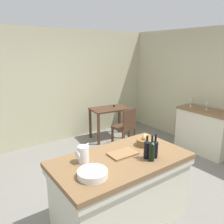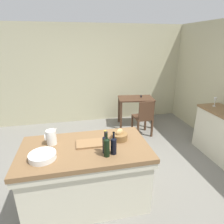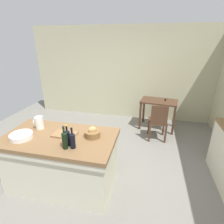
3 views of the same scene
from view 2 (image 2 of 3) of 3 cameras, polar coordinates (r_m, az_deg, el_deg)
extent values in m
plane|color=slate|center=(3.44, -0.59, -18.52)|extent=(6.76, 6.76, 0.00)
cube|color=#B7B28E|center=(5.32, -6.32, 10.98)|extent=(5.32, 0.12, 2.60)
cube|color=brown|center=(2.56, -8.08, -10.91)|extent=(1.67, 0.93, 0.06)
cube|color=beige|center=(2.59, -8.00, -12.23)|extent=(1.65, 0.91, 0.08)
cube|color=beige|center=(2.81, -7.61, -18.54)|extent=(1.59, 0.85, 0.81)
cube|color=beige|center=(4.28, 30.28, -6.22)|extent=(0.49, 1.08, 0.89)
cube|color=#472D1E|center=(5.04, 7.15, 4.05)|extent=(0.97, 0.68, 0.04)
cube|color=#472D1E|center=(4.87, 2.71, -1.20)|extent=(0.06, 0.06, 0.74)
cube|color=#472D1E|center=(5.04, 12.13, -0.92)|extent=(0.06, 0.06, 0.74)
cube|color=#472D1E|center=(5.33, 2.09, 0.74)|extent=(0.06, 0.06, 0.74)
cube|color=#472D1E|center=(5.48, 10.76, 0.94)|extent=(0.06, 0.06, 0.74)
cylinder|color=black|center=(5.11, 8.73, 4.69)|extent=(0.04, 0.04, 0.05)
cube|color=#472D1E|center=(4.63, 9.08, -1.53)|extent=(0.43, 0.43, 0.04)
cube|color=#472D1E|center=(4.39, 10.23, 0.44)|extent=(0.36, 0.06, 0.42)
cube|color=#472D1E|center=(4.94, 9.94, -3.11)|extent=(0.04, 0.04, 0.43)
cube|color=#472D1E|center=(4.80, 6.07, -3.62)|extent=(0.04, 0.04, 0.43)
cube|color=#472D1E|center=(4.65, 11.87, -4.79)|extent=(0.04, 0.04, 0.43)
cube|color=#472D1E|center=(4.50, 7.79, -5.40)|extent=(0.04, 0.04, 0.43)
cylinder|color=white|center=(2.66, -17.72, -7.23)|extent=(0.13, 0.13, 0.20)
cone|color=white|center=(2.61, -16.69, -5.03)|extent=(0.07, 0.04, 0.06)
torus|color=white|center=(2.67, -19.35, -7.14)|extent=(0.02, 0.10, 0.10)
cylinder|color=white|center=(2.41, -20.12, -12.30)|extent=(0.32, 0.32, 0.07)
cylinder|color=brown|center=(2.67, 2.23, -7.33)|extent=(0.23, 0.23, 0.09)
ellipsoid|color=tan|center=(2.64, 2.25, -6.07)|extent=(0.14, 0.13, 0.10)
cube|color=olive|center=(2.59, -6.75, -9.36)|extent=(0.36, 0.24, 0.02)
cylinder|color=black|center=(2.33, 0.49, -10.31)|extent=(0.07, 0.07, 0.20)
cone|color=black|center=(2.28, 0.50, -7.91)|extent=(0.07, 0.07, 0.02)
cylinder|color=black|center=(2.26, 0.51, -6.86)|extent=(0.03, 0.03, 0.07)
cylinder|color=black|center=(2.24, 0.51, -6.20)|extent=(0.03, 0.03, 0.01)
cylinder|color=black|center=(2.35, -2.00, -9.92)|extent=(0.07, 0.07, 0.20)
cone|color=black|center=(2.30, -2.04, -7.47)|extent=(0.07, 0.07, 0.02)
cylinder|color=black|center=(2.28, -2.05, -6.40)|extent=(0.03, 0.03, 0.07)
cylinder|color=#B29933|center=(2.26, -2.06, -5.72)|extent=(0.03, 0.03, 0.01)
cylinder|color=black|center=(2.28, -1.61, -10.75)|extent=(0.07, 0.07, 0.22)
cone|color=black|center=(2.22, -1.64, -8.06)|extent=(0.07, 0.07, 0.03)
cylinder|color=black|center=(2.20, -1.66, -6.89)|extent=(0.03, 0.03, 0.08)
cylinder|color=black|center=(2.18, -1.67, -6.13)|extent=(0.03, 0.03, 0.01)
cylinder|color=white|center=(4.37, 28.26, 1.61)|extent=(0.06, 0.06, 0.00)
cylinder|color=white|center=(4.36, 28.34, 2.08)|extent=(0.01, 0.01, 0.07)
cone|color=white|center=(4.34, 28.53, 3.18)|extent=(0.07, 0.07, 0.10)
camera|label=1|loc=(1.47, -92.47, -2.15)|focal=36.36mm
camera|label=3|loc=(1.37, 72.66, 6.86)|focal=28.00mm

